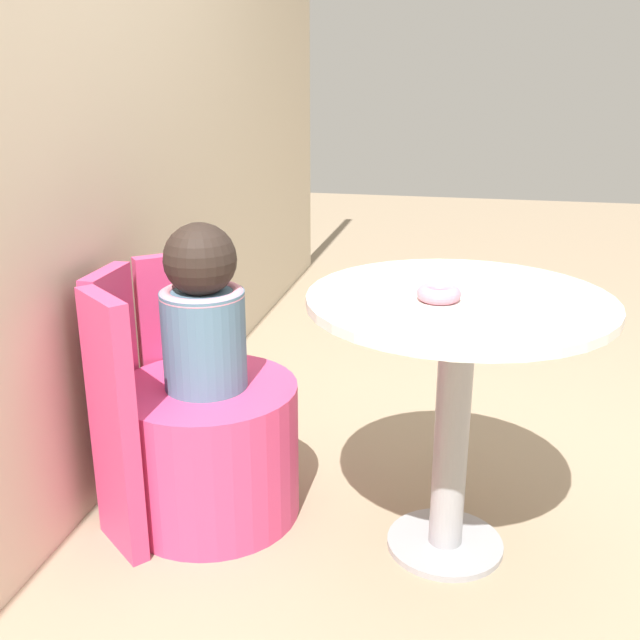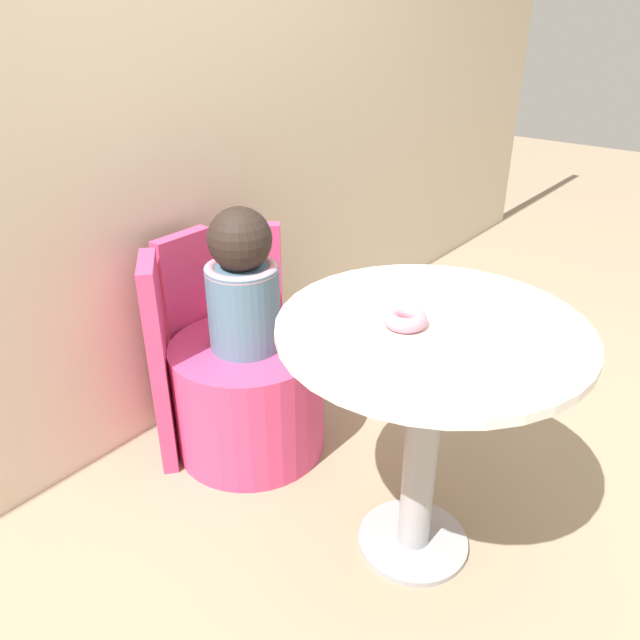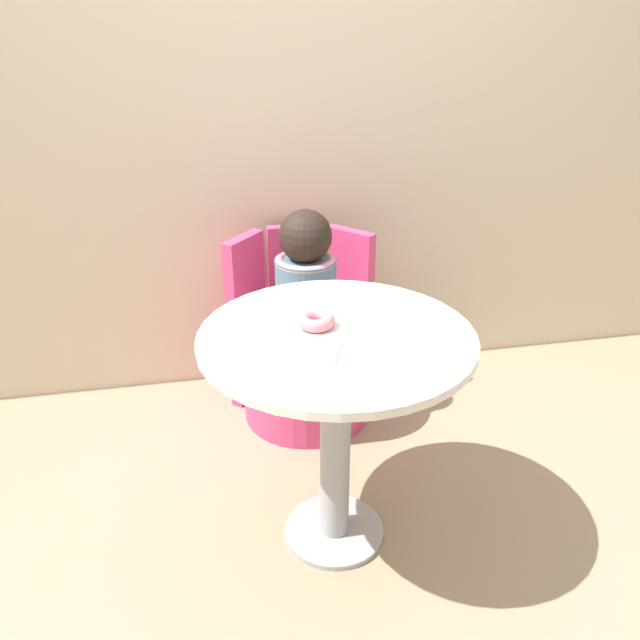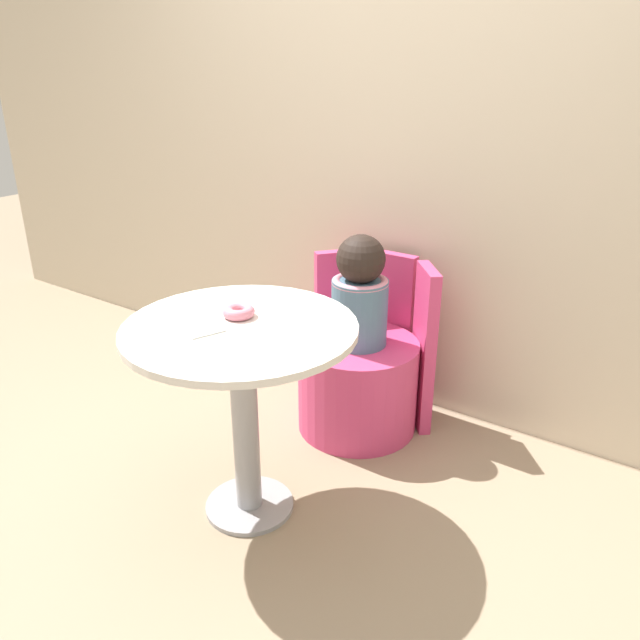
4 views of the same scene
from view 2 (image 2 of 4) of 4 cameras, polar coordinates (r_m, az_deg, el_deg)
The scene contains 8 objects.
ground_plane at distance 1.97m, azimuth 9.50°, elevation -19.95°, with size 12.00×12.00×0.00m, color gray.
back_wall at distance 2.11m, azimuth -16.85°, elevation 19.87°, with size 6.00×0.06×2.40m.
round_table at distance 1.62m, azimuth 9.84°, elevation -5.55°, with size 0.77×0.77×0.73m.
tub_chair at distance 2.20m, azimuth -6.47°, elevation -6.92°, with size 0.52×0.52×0.41m.
booth_backrest at distance 2.25m, azimuth -10.63°, elevation -1.48°, with size 0.62×0.23×0.73m.
child_figure at distance 1.99m, azimuth -7.11°, elevation 3.32°, with size 0.24×0.24×0.47m.
donut at distance 1.51m, azimuth 7.79°, elevation 0.08°, with size 0.11×0.11×0.04m.
paper_napkin at distance 1.44m, azimuth 12.18°, elevation -2.55°, with size 0.15×0.15×0.01m.
Camera 2 is at (-1.21, -0.58, 1.44)m, focal length 35.00 mm.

